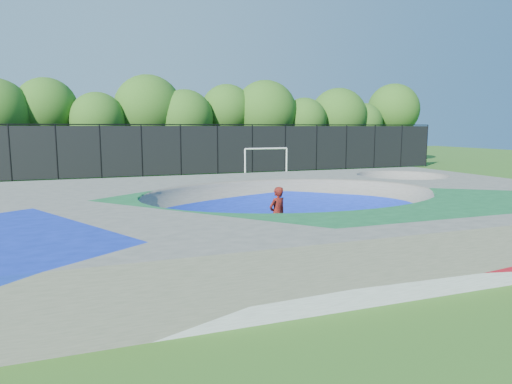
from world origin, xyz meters
The scene contains 7 objects.
ground centered at (0.00, 0.00, 0.00)m, with size 120.00×120.00×0.00m, color #2D5E1A.
skate_deck centered at (0.00, 0.00, 0.75)m, with size 22.00×14.00×1.50m, color gray.
skater centered at (-1.04, -1.03, 0.93)m, with size 0.68×0.44×1.85m, color #B71E0E.
skateboard centered at (-1.04, -1.03, 0.03)m, with size 0.78×0.22×0.05m, color black.
soccer_goal centered at (5.60, 16.80, 1.59)m, with size 3.45×0.12×2.28m.
fence centered at (0.00, 21.00, 2.10)m, with size 48.09×0.09×4.04m.
treeline centered at (2.24, 25.92, 4.95)m, with size 52.80×7.41×8.44m.
Camera 1 is at (-6.90, -14.86, 3.82)m, focal length 32.00 mm.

